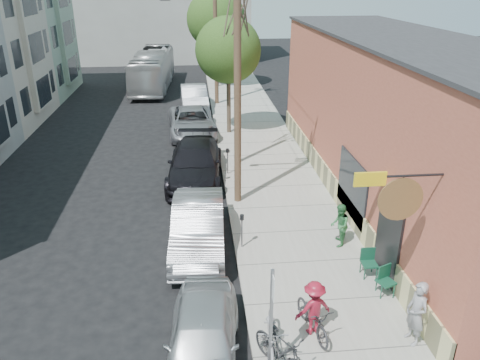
{
  "coord_description": "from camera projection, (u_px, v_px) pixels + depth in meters",
  "views": [
    {
      "loc": [
        0.83,
        -12.66,
        8.72
      ],
      "look_at": [
        2.45,
        3.76,
        1.5
      ],
      "focal_mm": 35.0,
      "sensor_mm": 36.0,
      "label": 1
    }
  ],
  "objects": [
    {
      "name": "ground",
      "position": [
        176.0,
        273.0,
        14.96
      ],
      "size": [
        120.0,
        120.0,
        0.0
      ],
      "primitive_type": "plane",
      "color": "black"
    },
    {
      "name": "sidewalk",
      "position": [
        260.0,
        150.0,
        25.34
      ],
      "size": [
        4.5,
        58.0,
        0.15
      ],
      "primitive_type": "cube",
      "color": "#9C9A90",
      "rests_on": "ground"
    },
    {
      "name": "cafe_building",
      "position": [
        397.0,
        121.0,
        19.0
      ],
      "size": [
        6.6,
        20.2,
        6.61
      ],
      "color": "#AC543F",
      "rests_on": "ground"
    },
    {
      "name": "end_cap_building",
      "position": [
        165.0,
        3.0,
        50.67
      ],
      "size": [
        18.0,
        8.0,
        12.0
      ],
      "primitive_type": "cube",
      "color": "gray",
      "rests_on": "ground"
    },
    {
      "name": "sign_post",
      "position": [
        271.0,
        312.0,
        10.45
      ],
      "size": [
        0.07,
        0.45,
        2.8
      ],
      "color": "slate",
      "rests_on": "sidewalk"
    },
    {
      "name": "parking_meter_near",
      "position": [
        242.0,
        226.0,
        15.78
      ],
      "size": [
        0.14,
        0.14,
        1.24
      ],
      "color": "slate",
      "rests_on": "sidewalk"
    },
    {
      "name": "parking_meter_far",
      "position": [
        228.0,
        157.0,
        21.74
      ],
      "size": [
        0.14,
        0.14,
        1.24
      ],
      "color": "slate",
      "rests_on": "sidewalk"
    },
    {
      "name": "utility_pole_near",
      "position": [
        236.0,
        73.0,
        17.34
      ],
      "size": [
        3.57,
        0.28,
        10.0
      ],
      "color": "#503A28",
      "rests_on": "sidewalk"
    },
    {
      "name": "utility_pole_far",
      "position": [
        215.0,
        29.0,
        32.24
      ],
      "size": [
        1.8,
        0.28,
        10.0
      ],
      "color": "#503A28",
      "rests_on": "sidewalk"
    },
    {
      "name": "tree_bare",
      "position": [
        236.0,
        99.0,
        22.11
      ],
      "size": [
        0.24,
        0.24,
        6.43
      ],
      "color": "#44392C",
      "rests_on": "sidewalk"
    },
    {
      "name": "tree_leafy_mid",
      "position": [
        228.0,
        50.0,
        26.08
      ],
      "size": [
        3.69,
        3.69,
        6.61
      ],
      "color": "#44392C",
      "rests_on": "sidewalk"
    },
    {
      "name": "tree_leafy_far",
      "position": [
        216.0,
        19.0,
        37.5
      ],
      "size": [
        4.72,
        4.72,
        7.73
      ],
      "color": "#44392C",
      "rests_on": "sidewalk"
    },
    {
      "name": "patio_chair_a",
      "position": [
        369.0,
        264.0,
        14.38
      ],
      "size": [
        0.51,
        0.51,
        0.88
      ],
      "primitive_type": null,
      "rotation": [
        0.0,
        0.0,
        -0.02
      ],
      "color": "#12412D",
      "rests_on": "sidewalk"
    },
    {
      "name": "patio_chair_b",
      "position": [
        386.0,
        282.0,
        13.53
      ],
      "size": [
        0.66,
        0.66,
        0.88
      ],
      "primitive_type": null,
      "rotation": [
        0.0,
        0.0,
        0.4
      ],
      "color": "#12412D",
      "rests_on": "sidewalk"
    },
    {
      "name": "patron_grey",
      "position": [
        417.0,
        313.0,
        11.6
      ],
      "size": [
        0.53,
        0.71,
        1.77
      ],
      "primitive_type": "imported",
      "rotation": [
        0.0,
        0.0,
        -1.4
      ],
      "color": "gray",
      "rests_on": "sidewalk"
    },
    {
      "name": "patron_green",
      "position": [
        340.0,
        225.0,
        15.94
      ],
      "size": [
        0.75,
        0.86,
        1.53
      ],
      "primitive_type": "imported",
      "rotation": [
        0.0,
        0.0,
        -1.83
      ],
      "color": "#2D713C",
      "rests_on": "sidewalk"
    },
    {
      "name": "cyclist",
      "position": [
        314.0,
        308.0,
        11.97
      ],
      "size": [
        1.1,
        0.8,
        1.53
      ],
      "primitive_type": "imported",
      "rotation": [
        0.0,
        0.0,
        3.4
      ],
      "color": "maroon",
      "rests_on": "sidewalk"
    },
    {
      "name": "cyclist_bike",
      "position": [
        313.0,
        317.0,
        12.09
      ],
      "size": [
        0.98,
        1.87,
        0.94
      ],
      "primitive_type": "imported",
      "rotation": [
        0.0,
        0.0,
        0.21
      ],
      "color": "black",
      "rests_on": "sidewalk"
    },
    {
      "name": "parked_bike_a",
      "position": [
        282.0,
        352.0,
        10.84
      ],
      "size": [
        1.46,
        1.89,
        1.14
      ],
      "primitive_type": "imported",
      "rotation": [
        0.0,
        0.0,
        0.56
      ],
      "color": "black",
      "rests_on": "sidewalk"
    },
    {
      "name": "parked_bike_b",
      "position": [
        272.0,
        335.0,
        11.39
      ],
      "size": [
        0.95,
        2.09,
        1.06
      ],
      "primitive_type": "imported",
      "rotation": [
        0.0,
        0.0,
        -0.12
      ],
      "color": "gray",
      "rests_on": "sidewalk"
    },
    {
      "name": "car_0",
      "position": [
        203.0,
        338.0,
        11.23
      ],
      "size": [
        2.1,
        4.43,
        1.46
      ],
      "primitive_type": "imported",
      "rotation": [
        0.0,
        0.0,
        -0.09
      ],
      "color": "#AFB3B7",
      "rests_on": "ground"
    },
    {
      "name": "car_1",
      "position": [
        198.0,
        226.0,
        16.04
      ],
      "size": [
        1.96,
        5.09,
        1.65
      ],
      "primitive_type": "imported",
      "rotation": [
        0.0,
        0.0,
        -0.04
      ],
      "color": "#9FA0A7",
      "rests_on": "ground"
    },
    {
      "name": "car_2",
      "position": [
        195.0,
        163.0,
        21.42
      ],
      "size": [
        2.78,
        5.96,
        1.68
      ],
      "primitive_type": "imported",
      "rotation": [
        0.0,
        0.0,
        -0.07
      ],
      "color": "black",
      "rests_on": "ground"
    },
    {
      "name": "car_3",
      "position": [
        192.0,
        122.0,
        27.61
      ],
      "size": [
        2.96,
        5.82,
        1.58
      ],
      "primitive_type": "imported",
      "rotation": [
        0.0,
        0.0,
        0.06
      ],
      "color": "#95959B",
      "rests_on": "ground"
    },
    {
      "name": "car_4",
      "position": [
        194.0,
        98.0,
        32.95
      ],
      "size": [
        2.03,
        5.12,
        1.66
      ],
      "primitive_type": "imported",
      "rotation": [
        0.0,
        0.0,
        0.06
      ],
      "color": "#B6B9BE",
      "rests_on": "ground"
    },
    {
      "name": "bus",
      "position": [
        153.0,
        69.0,
        39.08
      ],
      "size": [
        3.12,
        11.17,
        3.08
      ],
      "primitive_type": "imported",
      "rotation": [
        0.0,
        0.0,
        -0.05
      ],
      "color": "silver",
      "rests_on": "ground"
    }
  ]
}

